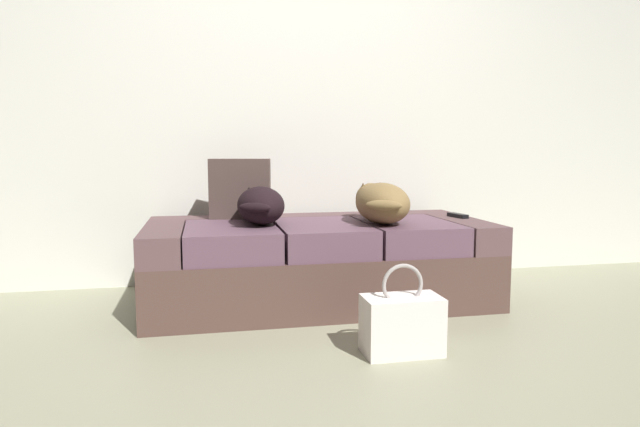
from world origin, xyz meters
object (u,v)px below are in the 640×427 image
couch (318,262)px  dog_dark (260,205)px  dog_tan (380,202)px  throw_pillow (240,189)px  handbag (402,324)px  tv_remote (458,215)px

couch → dog_dark: dog_dark is taller
dog_tan → throw_pillow: bearing=155.0°
dog_dark → handbag: size_ratio=1.55×
dog_tan → dog_dark: bearing=171.0°
dog_dark → tv_remote: size_ratio=3.91×
tv_remote → throw_pillow: size_ratio=0.44×
throw_pillow → dog_tan: bearing=-25.0°
dog_tan → tv_remote: size_ratio=4.28×
dog_dark → handbag: 1.07m
tv_remote → couch: bearing=170.3°
throw_pillow → handbag: size_ratio=0.90×
handbag → dog_tan: bearing=79.2°
couch → dog_dark: bearing=-179.0°
dog_dark → throw_pillow: throw_pillow is taller
dog_tan → handbag: 0.87m
couch → handbag: bearing=-78.3°
handbag → throw_pillow: bearing=118.2°
dog_dark → dog_tan: (0.64, -0.10, 0.01)m
tv_remote → throw_pillow: 1.27m
couch → tv_remote: 0.87m
dog_tan → handbag: dog_tan is taller
dog_dark → tv_remote: 1.15m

